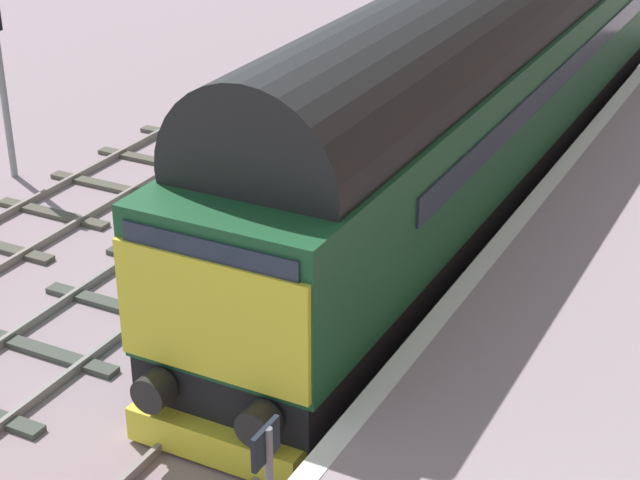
% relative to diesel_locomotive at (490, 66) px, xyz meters
% --- Properties ---
extents(ground_plane, '(140.00, 140.00, 0.00)m').
position_rel_diesel_locomotive_xyz_m(ground_plane, '(-0.00, -8.14, -2.49)').
color(ground_plane, gray).
rests_on(ground_plane, ground).
extents(track_main, '(2.50, 60.00, 0.15)m').
position_rel_diesel_locomotive_xyz_m(track_main, '(-0.00, -8.14, -2.43)').
color(track_main, gray).
rests_on(track_main, ground).
extents(track_adjacent_west, '(2.50, 60.00, 0.15)m').
position_rel_diesel_locomotive_xyz_m(track_adjacent_west, '(-3.56, -8.14, -2.43)').
color(track_adjacent_west, slate).
rests_on(track_adjacent_west, ground).
extents(station_platform, '(4.00, 44.00, 1.01)m').
position_rel_diesel_locomotive_xyz_m(station_platform, '(3.60, -8.14, -1.99)').
color(station_platform, gray).
rests_on(station_platform, ground).
extents(diesel_locomotive, '(2.74, 20.11, 4.68)m').
position_rel_diesel_locomotive_xyz_m(diesel_locomotive, '(0.00, 0.00, 0.00)').
color(diesel_locomotive, black).
rests_on(diesel_locomotive, ground).
extents(platform_number_sign, '(0.10, 0.44, 1.69)m').
position_rel_diesel_locomotive_xyz_m(platform_number_sign, '(2.13, -12.18, -0.35)').
color(platform_number_sign, slate).
rests_on(platform_number_sign, station_platform).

